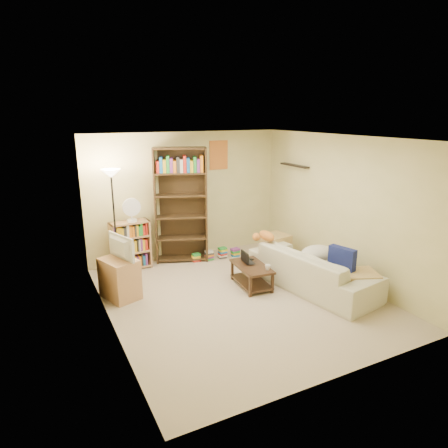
{
  "coord_description": "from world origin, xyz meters",
  "views": [
    {
      "loc": [
        -2.84,
        -5.1,
        2.85
      ],
      "look_at": [
        0.04,
        0.65,
        1.05
      ],
      "focal_mm": 32.0,
      "sensor_mm": 36.0,
      "label": 1
    }
  ],
  "objects_px": {
    "coffee_table": "(252,273)",
    "floor_lamp": "(112,192)",
    "laptop": "(251,262)",
    "end_cabinet": "(357,286)",
    "desk_fan": "(132,210)",
    "tall_bookshelf": "(181,203)",
    "short_bookshelf": "(131,246)",
    "tv_stand": "(120,279)",
    "sofa": "(312,269)",
    "television": "(117,248)",
    "tabby_cat": "(265,236)",
    "mug": "(268,267)",
    "side_table": "(275,247)"
  },
  "relations": [
    {
      "from": "laptop",
      "to": "end_cabinet",
      "type": "bearing_deg",
      "value": -137.82
    },
    {
      "from": "coffee_table",
      "to": "television",
      "type": "xyz_separation_m",
      "value": [
        -2.09,
        0.56,
        0.6
      ]
    },
    {
      "from": "coffee_table",
      "to": "floor_lamp",
      "type": "distance_m",
      "value": 2.73
    },
    {
      "from": "coffee_table",
      "to": "desk_fan",
      "type": "relative_size",
      "value": 1.99
    },
    {
      "from": "television",
      "to": "end_cabinet",
      "type": "xyz_separation_m",
      "value": [
        3.27,
        -1.77,
        -0.6
      ]
    },
    {
      "from": "tv_stand",
      "to": "tall_bookshelf",
      "type": "xyz_separation_m",
      "value": [
        1.48,
        1.13,
        0.86
      ]
    },
    {
      "from": "tv_stand",
      "to": "floor_lamp",
      "type": "bearing_deg",
      "value": 60.81
    },
    {
      "from": "coffee_table",
      "to": "tall_bookshelf",
      "type": "distance_m",
      "value": 2.03
    },
    {
      "from": "sofa",
      "to": "tv_stand",
      "type": "height_order",
      "value": "sofa"
    },
    {
      "from": "tv_stand",
      "to": "tall_bookshelf",
      "type": "height_order",
      "value": "tall_bookshelf"
    },
    {
      "from": "coffee_table",
      "to": "short_bookshelf",
      "type": "distance_m",
      "value": 2.36
    },
    {
      "from": "laptop",
      "to": "end_cabinet",
      "type": "height_order",
      "value": "end_cabinet"
    },
    {
      "from": "tv_stand",
      "to": "tall_bookshelf",
      "type": "bearing_deg",
      "value": 18.11
    },
    {
      "from": "laptop",
      "to": "television",
      "type": "bearing_deg",
      "value": 80.64
    },
    {
      "from": "side_table",
      "to": "television",
      "type": "bearing_deg",
      "value": -174.5
    },
    {
      "from": "sofa",
      "to": "laptop",
      "type": "xyz_separation_m",
      "value": [
        -0.81,
        0.64,
        0.06
      ]
    },
    {
      "from": "tall_bookshelf",
      "to": "floor_lamp",
      "type": "distance_m",
      "value": 1.4
    },
    {
      "from": "end_cabinet",
      "to": "sofa",
      "type": "bearing_deg",
      "value": 114.62
    },
    {
      "from": "mug",
      "to": "side_table",
      "type": "relative_size",
      "value": 0.2
    },
    {
      "from": "short_bookshelf",
      "to": "side_table",
      "type": "xyz_separation_m",
      "value": [
        2.68,
        -0.83,
        -0.2
      ]
    },
    {
      "from": "tv_stand",
      "to": "tabby_cat",
      "type": "bearing_deg",
      "value": -25.25
    },
    {
      "from": "tabby_cat",
      "to": "side_table",
      "type": "xyz_separation_m",
      "value": [
        0.62,
        0.57,
        -0.48
      ]
    },
    {
      "from": "side_table",
      "to": "end_cabinet",
      "type": "xyz_separation_m",
      "value": [
        0.13,
        -2.07,
        -0.02
      ]
    },
    {
      "from": "mug",
      "to": "tv_stand",
      "type": "xyz_separation_m",
      "value": [
        -2.22,
        0.85,
        -0.1
      ]
    },
    {
      "from": "tabby_cat",
      "to": "television",
      "type": "height_order",
      "value": "television"
    },
    {
      "from": "tall_bookshelf",
      "to": "coffee_table",
      "type": "bearing_deg",
      "value": -50.6
    },
    {
      "from": "sofa",
      "to": "tabby_cat",
      "type": "height_order",
      "value": "tabby_cat"
    },
    {
      "from": "mug",
      "to": "tv_stand",
      "type": "distance_m",
      "value": 2.37
    },
    {
      "from": "sofa",
      "to": "tall_bookshelf",
      "type": "xyz_separation_m",
      "value": [
        -1.48,
        2.2,
        0.85
      ]
    },
    {
      "from": "end_cabinet",
      "to": "side_table",
      "type": "bearing_deg",
      "value": 93.61
    },
    {
      "from": "coffee_table",
      "to": "floor_lamp",
      "type": "xyz_separation_m",
      "value": [
        -1.93,
        1.42,
        1.31
      ]
    },
    {
      "from": "short_bookshelf",
      "to": "television",
      "type": "bearing_deg",
      "value": -116.11
    },
    {
      "from": "tv_stand",
      "to": "side_table",
      "type": "relative_size",
      "value": 1.22
    },
    {
      "from": "end_cabinet",
      "to": "tv_stand",
      "type": "bearing_deg",
      "value": 151.65
    },
    {
      "from": "desk_fan",
      "to": "end_cabinet",
      "type": "distance_m",
      "value": 4.07
    },
    {
      "from": "tall_bookshelf",
      "to": "floor_lamp",
      "type": "height_order",
      "value": "tall_bookshelf"
    },
    {
      "from": "desk_fan",
      "to": "laptop",
      "type": "bearing_deg",
      "value": -42.8
    },
    {
      "from": "tabby_cat",
      "to": "desk_fan",
      "type": "relative_size",
      "value": 1.18
    },
    {
      "from": "television",
      "to": "floor_lamp",
      "type": "relative_size",
      "value": 0.34
    },
    {
      "from": "television",
      "to": "end_cabinet",
      "type": "height_order",
      "value": "television"
    },
    {
      "from": "end_cabinet",
      "to": "coffee_table",
      "type": "bearing_deg",
      "value": 134.58
    },
    {
      "from": "coffee_table",
      "to": "sofa",
      "type": "bearing_deg",
      "value": -25.4
    },
    {
      "from": "tall_bookshelf",
      "to": "sofa",
      "type": "bearing_deg",
      "value": -36.5
    },
    {
      "from": "laptop",
      "to": "television",
      "type": "relative_size",
      "value": 0.46
    },
    {
      "from": "laptop",
      "to": "tall_bookshelf",
      "type": "xyz_separation_m",
      "value": [
        -0.67,
        1.56,
        0.79
      ]
    },
    {
      "from": "end_cabinet",
      "to": "mug",
      "type": "bearing_deg",
      "value": 138.9
    },
    {
      "from": "coffee_table",
      "to": "desk_fan",
      "type": "height_order",
      "value": "desk_fan"
    },
    {
      "from": "tall_bookshelf",
      "to": "short_bookshelf",
      "type": "distance_m",
      "value": 1.25
    },
    {
      "from": "tabby_cat",
      "to": "coffee_table",
      "type": "height_order",
      "value": "tabby_cat"
    },
    {
      "from": "laptop",
      "to": "tall_bookshelf",
      "type": "bearing_deg",
      "value": 25.27
    }
  ]
}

